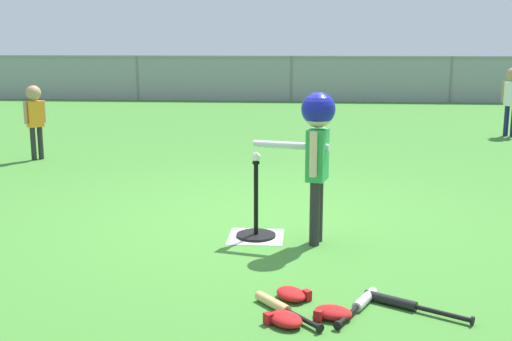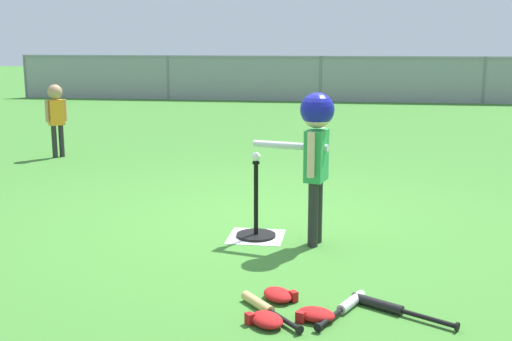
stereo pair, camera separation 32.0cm
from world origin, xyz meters
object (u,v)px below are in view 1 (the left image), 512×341
Objects in this scene: glove_by_plate at (332,313)px; spare_bat_wood at (279,306)px; batting_tee at (256,226)px; spare_bat_black at (401,303)px; fielder_near_left at (512,92)px; baseball_on_tee at (256,157)px; batter_child at (317,137)px; spare_bat_silver at (361,303)px; glove_tossed_aside at (292,294)px; glove_near_bats at (285,319)px; fielder_deep_left at (35,112)px.

spare_bat_wood is at bearing 166.06° from glove_by_plate.
batting_tee is at bearing 110.45° from glove_by_plate.
spare_bat_black is (0.72, 0.10, 0.00)m from spare_bat_wood.
fielder_near_left is at bearing 68.87° from spare_bat_black.
spare_bat_wood is at bearing -80.06° from baseball_on_tee.
batter_child is (0.47, -0.12, 0.75)m from batting_tee.
batter_child reaches higher than glove_by_plate.
fielder_near_left reaches higher than spare_bat_wood.
baseball_on_tee is 0.52m from batter_child.
fielder_near_left is at bearing 61.16° from batter_child.
glove_tossed_aside is at bearing 167.92° from spare_bat_silver.
glove_tossed_aside is at bearing -75.53° from baseball_on_tee.
spare_bat_black is at bearing -53.61° from baseball_on_tee.
batter_child is 1.06× the size of fielder_near_left.
baseball_on_tee is (-0.00, 0.00, 0.57)m from batting_tee.
spare_bat_wood is 1.73× the size of glove_near_bats.
baseball_on_tee is 0.28× the size of glove_by_plate.
glove_by_plate is (-0.18, -0.17, 0.01)m from spare_bat_silver.
glove_near_bats and glove_tossed_aside have the same top height.
batting_tee is 1.04× the size of spare_bat_black.
spare_bat_black is 0.45m from glove_by_plate.
batter_child is at bearing -13.76° from baseball_on_tee.
fielder_deep_left is at bearing 135.12° from baseball_on_tee.
glove_tossed_aside is at bearing 68.05° from spare_bat_wood.
glove_tossed_aside is (-0.24, 0.26, 0.00)m from glove_by_plate.
spare_bat_black is at bearing 8.02° from spare_bat_wood.
spare_bat_wood is (-3.47, -7.20, -0.69)m from fielder_near_left.
baseball_on_tee is 0.27× the size of glove_tossed_aside.
spare_bat_wood is (-0.22, -1.31, -0.81)m from batter_child.
glove_by_plate is (3.72, -4.65, -0.60)m from fielder_deep_left.
glove_tossed_aside is (0.32, -1.25, -0.63)m from baseball_on_tee.
batting_tee is 1.29m from glove_tossed_aside.
spare_bat_black is 2.20× the size of glove_tossed_aside.
spare_bat_silver is (0.74, -1.33, -0.07)m from batting_tee.
spare_bat_silver is 0.24m from spare_bat_black.
baseball_on_tee is at bearing 104.47° from glove_tossed_aside.
baseball_on_tee is 6.87m from fielder_near_left.
batter_child reaches higher than spare_bat_silver.
spare_bat_wood is at bearing -53.28° from fielder_deep_left.
spare_bat_silver is at bearing 31.57° from glove_near_bats.
fielder_deep_left reaches higher than glove_near_bats.
fielder_near_left is 7.64m from spare_bat_black.
baseball_on_tee is 1.65m from spare_bat_silver.
batting_tee is at bearing 99.94° from spare_bat_wood.
spare_bat_wood is (0.25, -1.42, -0.63)m from baseball_on_tee.
batter_child reaches higher than fielder_near_left.
spare_bat_black is at bearing 22.79° from glove_near_bats.
spare_bat_silver and spare_bat_black have the same top height.
batter_child reaches higher than spare_bat_black.
glove_by_plate reaches higher than spare_bat_silver.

